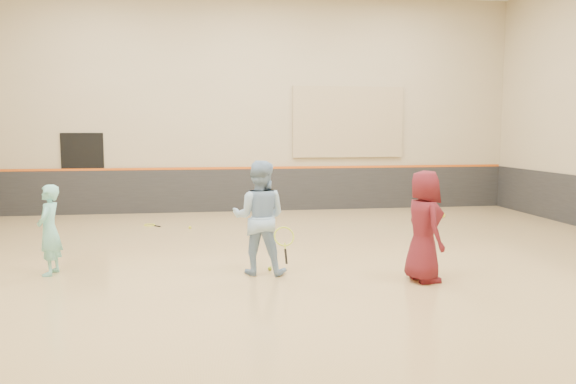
{
  "coord_description": "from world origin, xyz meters",
  "views": [
    {
      "loc": [
        -1.29,
        -9.69,
        2.29
      ],
      "look_at": [
        0.23,
        0.4,
        1.15
      ],
      "focal_mm": 35.0,
      "sensor_mm": 36.0,
      "label": 1
    }
  ],
  "objects": [
    {
      "name": "room",
      "position": [
        0.0,
        0.0,
        0.81
      ],
      "size": [
        15.04,
        12.04,
        6.22
      ],
      "color": "tan",
      "rests_on": "ground"
    },
    {
      "name": "wainscot_back",
      "position": [
        0.0,
        5.97,
        0.6
      ],
      "size": [
        14.9,
        0.04,
        1.2
      ],
      "primitive_type": "cube",
      "color": "#232326",
      "rests_on": "floor"
    },
    {
      "name": "accent_stripe",
      "position": [
        0.0,
        5.96,
        1.22
      ],
      "size": [
        14.9,
        0.03,
        0.06
      ],
      "primitive_type": "cube",
      "color": "#D85914",
      "rests_on": "wall_back"
    },
    {
      "name": "acoustic_panel",
      "position": [
        2.8,
        5.95,
        2.5
      ],
      "size": [
        3.2,
        0.08,
        2.0
      ],
      "primitive_type": "cube",
      "color": "tan",
      "rests_on": "wall_back"
    },
    {
      "name": "doorway",
      "position": [
        -4.5,
        5.98,
        1.1
      ],
      "size": [
        1.1,
        0.05,
        2.2
      ],
      "primitive_type": "cube",
      "color": "black",
      "rests_on": "floor"
    },
    {
      "name": "girl",
      "position": [
        -3.71,
        -0.53,
        0.72
      ],
      "size": [
        0.39,
        0.55,
        1.43
      ],
      "primitive_type": "imported",
      "rotation": [
        0.0,
        0.0,
        -1.67
      ],
      "color": "#7FDCD8",
      "rests_on": "floor"
    },
    {
      "name": "instructor",
      "position": [
        -0.43,
        -0.95,
        0.9
      ],
      "size": [
        1.02,
        0.88,
        1.81
      ],
      "primitive_type": "imported",
      "rotation": [
        0.0,
        0.0,
        2.89
      ],
      "color": "#95BBE6",
      "rests_on": "floor"
    },
    {
      "name": "young_man",
      "position": [
        1.98,
        -1.76,
        0.84
      ],
      "size": [
        0.61,
        0.87,
        1.68
      ],
      "primitive_type": "imported",
      "rotation": [
        0.0,
        0.0,
        1.66
      ],
      "color": "#5B151E",
      "rests_on": "floor"
    },
    {
      "name": "held_racket",
      "position": [
        -0.1,
        -1.38,
        0.67
      ],
      "size": [
        0.37,
        0.37,
        0.64
      ],
      "primitive_type": null,
      "color": "#C2DB30",
      "rests_on": "instructor"
    },
    {
      "name": "spare_racket",
      "position": [
        -2.6,
        3.92,
        0.02
      ],
      "size": [
        0.61,
        0.61,
        0.04
      ],
      "primitive_type": null,
      "color": "#CCDA2F",
      "rests_on": "floor"
    },
    {
      "name": "ball_under_racket",
      "position": [
        -0.25,
        -0.79,
        0.03
      ],
      "size": [
        0.07,
        0.07,
        0.07
      ],
      "primitive_type": "sphere",
      "color": "#BFDC33",
      "rests_on": "floor"
    },
    {
      "name": "ball_in_hand",
      "position": [
        2.22,
        -1.88,
        1.02
      ],
      "size": [
        0.07,
        0.07,
        0.07
      ],
      "primitive_type": "sphere",
      "color": "yellow",
      "rests_on": "young_man"
    },
    {
      "name": "ball_beside_spare",
      "position": [
        -1.63,
        3.32,
        0.03
      ],
      "size": [
        0.07,
        0.07,
        0.07
      ],
      "primitive_type": "sphere",
      "color": "gold",
      "rests_on": "floor"
    }
  ]
}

